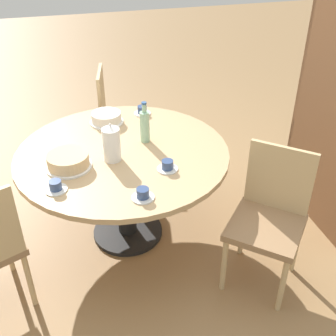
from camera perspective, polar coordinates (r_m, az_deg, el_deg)
ground_plane at (r=3.18m, az=-5.42°, el=-8.71°), size 14.00×14.00×0.00m
dining_table at (r=2.83m, az=-6.04°, el=0.24°), size 1.39×1.39×0.71m
chair_a at (r=2.63m, az=13.57°, el=-6.31°), size 0.59×0.59×0.90m
chair_b at (r=3.75m, az=-6.70°, el=7.04°), size 0.49×0.49×0.90m
coffee_pot at (r=2.62m, az=-7.66°, el=3.32°), size 0.11×0.11×0.25m
water_bottle at (r=2.81m, az=-3.17°, el=5.75°), size 0.07×0.07×0.28m
cake_main at (r=2.63m, az=-13.37°, el=0.92°), size 0.28×0.28×0.09m
cake_second at (r=3.12m, az=-8.34°, el=6.72°), size 0.25×0.25×0.08m
cup_a at (r=2.45m, az=-14.98°, el=-2.44°), size 0.13×0.13×0.06m
cup_b at (r=3.23m, az=-3.51°, el=7.75°), size 0.13×0.13×0.06m
cup_c at (r=2.55m, az=-0.07°, el=0.27°), size 0.13×0.13×0.06m
cup_d at (r=2.32m, az=-3.43°, el=-3.60°), size 0.13×0.13×0.06m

